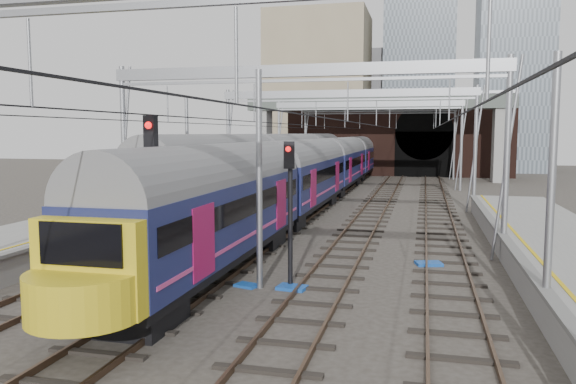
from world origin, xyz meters
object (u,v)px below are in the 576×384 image
(signal_near_left, at_px, (154,190))
(train_second, at_px, (287,163))
(train_main, at_px, (327,168))
(relay_cabinet, at_px, (140,255))
(signal_near_centre, at_px, (290,196))

(signal_near_left, bearing_deg, train_second, 111.59)
(train_main, xyz_separation_m, relay_cabinet, (-2.77, -23.45, -1.77))
(signal_near_left, bearing_deg, relay_cabinet, 139.42)
(train_second, bearing_deg, signal_near_left, -83.18)
(train_second, relative_size, signal_near_left, 9.16)
(signal_near_centre, xyz_separation_m, relay_cabinet, (-5.69, 0.56, -2.36))
(signal_near_left, distance_m, signal_near_centre, 4.43)
(train_second, height_order, relay_cabinet, train_second)
(signal_near_left, height_order, relay_cabinet, signal_near_left)
(relay_cabinet, bearing_deg, signal_near_left, -39.96)
(train_second, distance_m, relay_cabinet, 27.47)
(train_second, relative_size, relay_cabinet, 38.89)
(signal_near_centre, height_order, relay_cabinet, signal_near_centre)
(signal_near_centre, distance_m, relay_cabinet, 6.19)
(train_second, bearing_deg, relay_cabinet, -87.43)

